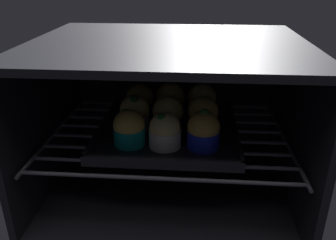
{
  "coord_description": "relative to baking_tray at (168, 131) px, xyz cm",
  "views": [
    {
      "loc": [
        5.73,
        -51.52,
        50.02
      ],
      "look_at": [
        0.0,
        21.31,
        17.5
      ],
      "focal_mm": 37.08,
      "sensor_mm": 36.0,
      "label": 1
    }
  ],
  "objects": [
    {
      "name": "oven_cavity",
      "position": [
        0.0,
        4.94,
        2.31
      ],
      "size": [
        59.0,
        47.0,
        37.0
      ],
      "color": "black",
      "rests_on": "ground"
    },
    {
      "name": "muffin_row1_col1",
      "position": [
        -0.27,
        -0.39,
        4.29
      ],
      "size": [
        7.05,
        7.05,
        8.22
      ],
      "color": "#7A238C",
      "rests_on": "baking_tray"
    },
    {
      "name": "muffin_row0_col1",
      "position": [
        -0.17,
        -8.32,
        3.97
      ],
      "size": [
        6.7,
        6.7,
        7.75
      ],
      "color": "silver",
      "rests_on": "baking_tray"
    },
    {
      "name": "muffin_row0_col0",
      "position": [
        -7.57,
        -7.95,
        4.07
      ],
      "size": [
        6.7,
        6.7,
        7.8
      ],
      "color": "#0C8C84",
      "rests_on": "baking_tray"
    },
    {
      "name": "muffin_row1_col0",
      "position": [
        -7.66,
        -0.12,
        4.32
      ],
      "size": [
        6.88,
        6.88,
        8.42
      ],
      "color": "silver",
      "rests_on": "baking_tray"
    },
    {
      "name": "muffin_row2_col0",
      "position": [
        -7.67,
        7.61,
        4.33
      ],
      "size": [
        6.85,
        6.85,
        8.19
      ],
      "color": "#1928B7",
      "rests_on": "baking_tray"
    },
    {
      "name": "muffin_row2_col1",
      "position": [
        0.06,
        8.0,
        4.61
      ],
      "size": [
        7.02,
        7.02,
        8.72
      ],
      "color": "red",
      "rests_on": "baking_tray"
    },
    {
      "name": "muffin_row2_col2",
      "position": [
        7.79,
        7.75,
        4.69
      ],
      "size": [
        7.08,
        7.08,
        8.97
      ],
      "color": "#1928B7",
      "rests_on": "baking_tray"
    },
    {
      "name": "muffin_row0_col2",
      "position": [
        7.97,
        -8.11,
        4.26
      ],
      "size": [
        6.7,
        6.7,
        8.52
      ],
      "color": "#1928B7",
      "rests_on": "baking_tray"
    },
    {
      "name": "oven_rack",
      "position": [
        0.0,
        0.69,
        -1.09
      ],
      "size": [
        54.8,
        42.0,
        0.8
      ],
      "color": "#51515B",
      "rests_on": "oven_cavity"
    },
    {
      "name": "muffin_row1_col2",
      "position": [
        7.98,
        0.08,
        4.34
      ],
      "size": [
        6.95,
        6.95,
        8.23
      ],
      "color": "red",
      "rests_on": "baking_tray"
    },
    {
      "name": "baking_tray",
      "position": [
        0.0,
        0.0,
        0.0
      ],
      "size": [
        31.8,
        31.8,
        2.2
      ],
      "color": "black",
      "rests_on": "oven_rack"
    }
  ]
}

